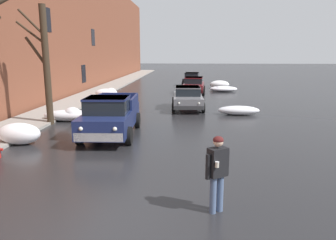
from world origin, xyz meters
name	(u,v)px	position (x,y,z in m)	size (l,w,h in m)	color
ground_plane	(90,228)	(0.00, 0.00, 0.00)	(200.00, 200.00, 0.00)	#232326
left_sidewalk_slab	(82,99)	(-6.13, 18.00, 0.06)	(2.57, 80.00, 0.13)	gray
brick_townhouse_facade	(54,19)	(-7.92, 18.00, 5.90)	(0.63, 80.00, 11.81)	brown
snow_bank_near_corner_left	(107,93)	(-4.56, 19.58, 0.34)	(1.77, 1.29, 0.74)	white
snow_bank_along_left_kerb	(223,89)	(5.09, 23.84, 0.25)	(2.49, 1.43, 0.53)	white
snow_bank_mid_block_left	(71,115)	(-4.16, 10.29, 0.31)	(2.82, 0.94, 0.74)	white
snow_bank_near_corner_right	(239,110)	(4.86, 12.60, 0.26)	(2.37, 0.91, 0.53)	white
snow_bank_along_right_kerb	(19,134)	(-4.59, 5.90, 0.41)	(1.68, 0.95, 0.84)	white
snow_bank_far_right_pile	(220,85)	(5.04, 26.65, 0.38)	(1.93, 1.01, 0.78)	white
bare_tree_second_along_sidewalk	(45,63)	(-4.98, 9.52, 3.01)	(1.52, 1.17, 5.74)	#382B1E
pickup_truck_darkblue_approaching_near_lane	(111,116)	(-1.33, 7.40, 0.88)	(2.29, 4.99, 1.76)	navy
sedan_grey_parked_kerbside_close	(188,97)	(1.91, 14.30, 0.75)	(2.09, 3.99, 1.42)	slate
sedan_maroon_parked_kerbside_mid	(194,85)	(2.39, 22.17, 0.75)	(2.14, 4.22, 1.42)	maroon
sedan_black_parked_far_down_block	(192,79)	(2.28, 28.62, 0.75)	(2.11, 3.99, 1.42)	black
pedestrian_with_coffee	(217,168)	(2.63, 0.88, 1.04)	(0.58, 0.52, 1.76)	slate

